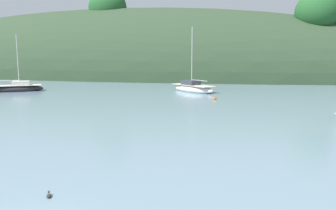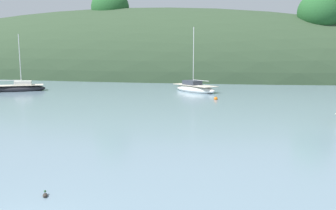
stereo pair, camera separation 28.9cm
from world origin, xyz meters
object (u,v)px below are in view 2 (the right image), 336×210
mooring_buoy_outer (216,99)px  duck_lone_right (45,195)px  sailboat_white_near (195,88)px  sailboat_navy_dinghy (19,88)px

mooring_buoy_outer → duck_lone_right: (-3.02, -29.43, -0.07)m
sailboat_white_near → sailboat_navy_dinghy: bearing=-167.0°
sailboat_white_near → mooring_buoy_outer: sailboat_white_near is taller
sailboat_navy_dinghy → mooring_buoy_outer: sailboat_navy_dinghy is taller
duck_lone_right → sailboat_navy_dinghy: bearing=128.8°
sailboat_white_near → mooring_buoy_outer: bearing=-63.8°
sailboat_white_near → duck_lone_right: size_ratio=23.53×
sailboat_navy_dinghy → duck_lone_right: size_ratio=21.10×
mooring_buoy_outer → sailboat_navy_dinghy: bearing=175.3°
sailboat_navy_dinghy → mooring_buoy_outer: bearing=-4.7°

